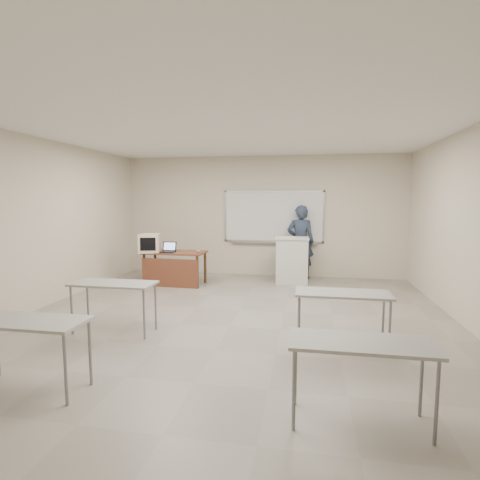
% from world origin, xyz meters
% --- Properties ---
extents(floor, '(7.00, 8.00, 0.01)m').
position_xyz_m(floor, '(0.00, 0.00, -0.01)').
color(floor, gray).
rests_on(floor, ground).
extents(whiteboard, '(2.48, 0.10, 1.31)m').
position_xyz_m(whiteboard, '(0.30, 3.97, 1.48)').
color(whiteboard, white).
rests_on(whiteboard, floor).
extents(student_desks, '(4.40, 2.20, 0.73)m').
position_xyz_m(student_desks, '(-0.00, -1.35, 0.67)').
color(student_desks, gray).
rests_on(student_desks, floor).
extents(instructor_desk, '(1.36, 0.68, 0.75)m').
position_xyz_m(instructor_desk, '(-1.80, 2.49, 0.53)').
color(instructor_desk, brown).
rests_on(instructor_desk, floor).
extents(podium, '(0.75, 0.55, 1.06)m').
position_xyz_m(podium, '(0.80, 3.20, 0.53)').
color(podium, silver).
rests_on(podium, floor).
extents(crt_monitor, '(0.44, 0.49, 0.42)m').
position_xyz_m(crt_monitor, '(-2.35, 2.48, 0.95)').
color(crt_monitor, beige).
rests_on(crt_monitor, instructor_desk).
extents(laptop, '(0.31, 0.28, 0.23)m').
position_xyz_m(laptop, '(-1.90, 2.47, 0.80)').
color(laptop, black).
rests_on(laptop, instructor_desk).
extents(mouse, '(0.12, 0.10, 0.04)m').
position_xyz_m(mouse, '(-1.25, 2.60, 0.77)').
color(mouse, '#93959B').
rests_on(mouse, instructor_desk).
extents(keyboard, '(0.50, 0.26, 0.03)m').
position_xyz_m(keyboard, '(0.65, 3.08, 1.07)').
color(keyboard, beige).
rests_on(keyboard, podium).
extents(presenter, '(0.66, 0.44, 1.79)m').
position_xyz_m(presenter, '(0.98, 3.77, 0.89)').
color(presenter, black).
rests_on(presenter, floor).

